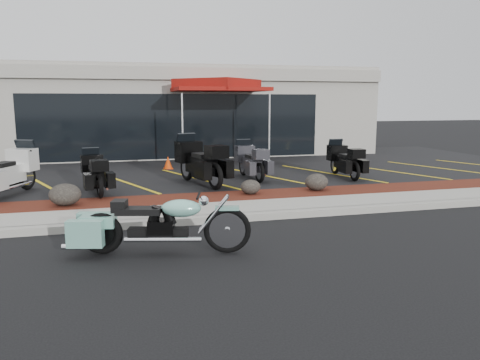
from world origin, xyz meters
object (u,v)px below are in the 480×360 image
object	(u,v)px
touring_white	(26,165)
hero_cruiser	(227,223)
traffic_cone	(168,163)
popup_canopy	(217,87)

from	to	relation	value
touring_white	hero_cruiser	bearing A→B (deg)	-122.77
traffic_cone	touring_white	bearing A→B (deg)	-143.33
touring_white	popup_canopy	bearing A→B (deg)	-30.12
touring_white	traffic_cone	world-z (taller)	touring_white
hero_cruiser	touring_white	world-z (taller)	touring_white
touring_white	popup_canopy	size ratio (longest dim) A/B	0.57
touring_white	traffic_cone	size ratio (longest dim) A/B	5.31
hero_cruiser	touring_white	xyz separation A→B (m)	(-4.10, 6.14, 0.31)
hero_cruiser	traffic_cone	world-z (taller)	hero_cruiser
hero_cruiser	traffic_cone	bearing A→B (deg)	104.17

